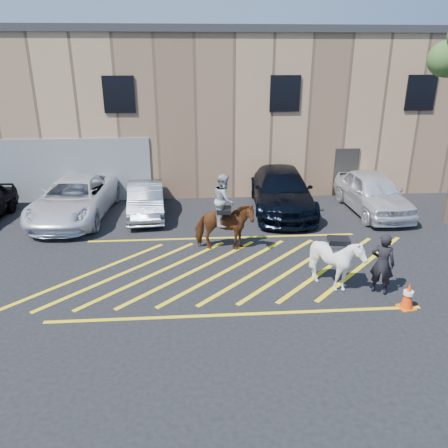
{
  "coord_description": "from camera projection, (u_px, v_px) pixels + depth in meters",
  "views": [
    {
      "loc": [
        -1.02,
        -12.16,
        6.04
      ],
      "look_at": [
        -0.11,
        0.2,
        1.3
      ],
      "focal_mm": 35.0,
      "sensor_mm": 36.0,
      "label": 1
    }
  ],
  "objects": [
    {
      "name": "hatching_zone",
      "position": [
        229.0,
        269.0,
        13.28
      ],
      "size": [
        12.6,
        5.12,
        0.01
      ],
      "color": "yellow",
      "rests_on": "ground"
    },
    {
      "name": "mounted_bay",
      "position": [
        224.0,
        220.0,
        14.28
      ],
      "size": [
        2.06,
        1.11,
        2.6
      ],
      "color": "maroon",
      "rests_on": "ground"
    },
    {
      "name": "warehouse",
      "position": [
        210.0,
        105.0,
        23.42
      ],
      "size": [
        32.42,
        10.2,
        7.3
      ],
      "color": "tan",
      "rests_on": "ground"
    },
    {
      "name": "car_silver_sedan",
      "position": [
        146.0,
        200.0,
        17.64
      ],
      "size": [
        1.73,
        4.08,
        1.31
      ],
      "primitive_type": "imported",
      "rotation": [
        0.0,
        0.0,
        0.09
      ],
      "color": "gray",
      "rests_on": "ground"
    },
    {
      "name": "handler",
      "position": [
        382.0,
        264.0,
        11.71
      ],
      "size": [
        0.75,
        0.69,
        1.73
      ],
      "primitive_type": "imported",
      "rotation": [
        0.0,
        0.0,
        2.57
      ],
      "color": "black",
      "rests_on": "ground"
    },
    {
      "name": "car_blue_suv",
      "position": [
        281.0,
        190.0,
        18.23
      ],
      "size": [
        2.72,
        5.93,
        1.68
      ],
      "primitive_type": "imported",
      "rotation": [
        0.0,
        0.0,
        -0.06
      ],
      "color": "black",
      "rests_on": "ground"
    },
    {
      "name": "saddled_white",
      "position": [
        337.0,
        261.0,
        11.94
      ],
      "size": [
        1.51,
        1.64,
        1.62
      ],
      "color": "silver",
      "rests_on": "ground"
    },
    {
      "name": "car_white_pickup",
      "position": [
        74.0,
        199.0,
        17.33
      ],
      "size": [
        2.95,
        5.78,
        1.56
      ],
      "primitive_type": "imported",
      "rotation": [
        0.0,
        0.0,
        -0.06
      ],
      "color": "white",
      "rests_on": "ground"
    },
    {
      "name": "car_white_suv",
      "position": [
        373.0,
        192.0,
        18.01
      ],
      "size": [
        2.08,
        4.91,
        1.65
      ],
      "primitive_type": "imported",
      "rotation": [
        0.0,
        0.0,
        0.03
      ],
      "color": "white",
      "rests_on": "ground"
    },
    {
      "name": "traffic_cone",
      "position": [
        408.0,
        296.0,
        11.12
      ],
      "size": [
        0.44,
        0.44,
        0.73
      ],
      "color": "orange",
      "rests_on": "ground"
    },
    {
      "name": "ground",
      "position": [
        228.0,
        265.0,
        13.56
      ],
      "size": [
        90.0,
        90.0,
        0.0
      ],
      "primitive_type": "plane",
      "color": "black",
      "rests_on": "ground"
    }
  ]
}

